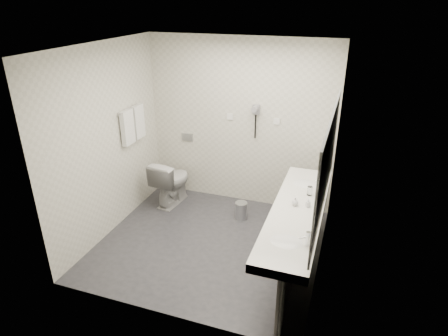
% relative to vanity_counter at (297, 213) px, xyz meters
% --- Properties ---
extents(floor, '(2.80, 2.80, 0.00)m').
position_rel_vanity_counter_xyz_m(floor, '(-1.12, 0.20, -0.80)').
color(floor, '#2C2C31').
rests_on(floor, ground).
extents(ceiling, '(2.80, 2.80, 0.00)m').
position_rel_vanity_counter_xyz_m(ceiling, '(-1.12, 0.20, 1.70)').
color(ceiling, silver).
rests_on(ceiling, wall_back).
extents(wall_back, '(2.80, 0.00, 2.80)m').
position_rel_vanity_counter_xyz_m(wall_back, '(-1.12, 1.50, 0.45)').
color(wall_back, beige).
rests_on(wall_back, floor).
extents(wall_front, '(2.80, 0.00, 2.80)m').
position_rel_vanity_counter_xyz_m(wall_front, '(-1.12, -1.10, 0.45)').
color(wall_front, beige).
rests_on(wall_front, floor).
extents(wall_left, '(0.00, 2.60, 2.60)m').
position_rel_vanity_counter_xyz_m(wall_left, '(-2.52, 0.20, 0.45)').
color(wall_left, beige).
rests_on(wall_left, floor).
extents(wall_right, '(0.00, 2.60, 2.60)m').
position_rel_vanity_counter_xyz_m(wall_right, '(0.27, 0.20, 0.45)').
color(wall_right, beige).
rests_on(wall_right, floor).
extents(vanity_counter, '(0.55, 2.20, 0.10)m').
position_rel_vanity_counter_xyz_m(vanity_counter, '(0.00, 0.00, 0.00)').
color(vanity_counter, silver).
rests_on(vanity_counter, floor).
extents(vanity_panel, '(0.03, 2.15, 0.75)m').
position_rel_vanity_counter_xyz_m(vanity_panel, '(0.02, 0.00, -0.42)').
color(vanity_panel, gray).
rests_on(vanity_panel, floor).
extents(vanity_post_near, '(0.06, 0.06, 0.75)m').
position_rel_vanity_counter_xyz_m(vanity_post_near, '(0.05, -1.04, -0.42)').
color(vanity_post_near, silver).
rests_on(vanity_post_near, floor).
extents(vanity_post_far, '(0.06, 0.06, 0.75)m').
position_rel_vanity_counter_xyz_m(vanity_post_far, '(0.05, 1.04, -0.42)').
color(vanity_post_far, silver).
rests_on(vanity_post_far, floor).
extents(mirror, '(0.02, 2.20, 1.05)m').
position_rel_vanity_counter_xyz_m(mirror, '(0.26, 0.00, 0.65)').
color(mirror, '#B2BCC6').
rests_on(mirror, wall_right).
extents(basin_near, '(0.40, 0.31, 0.05)m').
position_rel_vanity_counter_xyz_m(basin_near, '(0.00, -0.65, 0.04)').
color(basin_near, silver).
rests_on(basin_near, vanity_counter).
extents(basin_far, '(0.40, 0.31, 0.05)m').
position_rel_vanity_counter_xyz_m(basin_far, '(0.00, 0.65, 0.04)').
color(basin_far, silver).
rests_on(basin_far, vanity_counter).
extents(faucet_near, '(0.04, 0.04, 0.15)m').
position_rel_vanity_counter_xyz_m(faucet_near, '(0.19, -0.65, 0.12)').
color(faucet_near, silver).
rests_on(faucet_near, vanity_counter).
extents(faucet_far, '(0.04, 0.04, 0.15)m').
position_rel_vanity_counter_xyz_m(faucet_far, '(0.19, 0.65, 0.12)').
color(faucet_far, silver).
rests_on(faucet_far, vanity_counter).
extents(soap_bottle_a, '(0.06, 0.06, 0.10)m').
position_rel_vanity_counter_xyz_m(soap_bottle_a, '(0.10, 0.08, 0.10)').
color(soap_bottle_a, white).
rests_on(soap_bottle_a, vanity_counter).
extents(soap_bottle_b, '(0.10, 0.10, 0.10)m').
position_rel_vanity_counter_xyz_m(soap_bottle_b, '(-0.04, 0.07, 0.10)').
color(soap_bottle_b, white).
rests_on(soap_bottle_b, vanity_counter).
extents(glass_left, '(0.08, 0.08, 0.11)m').
position_rel_vanity_counter_xyz_m(glass_left, '(0.21, 0.30, 0.11)').
color(glass_left, silver).
rests_on(glass_left, vanity_counter).
extents(glass_right, '(0.08, 0.08, 0.11)m').
position_rel_vanity_counter_xyz_m(glass_right, '(0.08, 0.37, 0.10)').
color(glass_right, silver).
rests_on(glass_right, vanity_counter).
extents(toilet, '(0.49, 0.76, 0.73)m').
position_rel_vanity_counter_xyz_m(toilet, '(-2.07, 1.05, -0.44)').
color(toilet, silver).
rests_on(toilet, floor).
extents(flush_plate, '(0.18, 0.02, 0.12)m').
position_rel_vanity_counter_xyz_m(flush_plate, '(-1.98, 1.49, 0.15)').
color(flush_plate, '#B2B5BA').
rests_on(flush_plate, wall_back).
extents(pedal_bin, '(0.20, 0.20, 0.25)m').
position_rel_vanity_counter_xyz_m(pedal_bin, '(-0.91, 0.93, -0.68)').
color(pedal_bin, '#B2B5BA').
rests_on(pedal_bin, floor).
extents(bin_lid, '(0.18, 0.18, 0.02)m').
position_rel_vanity_counter_xyz_m(bin_lid, '(-0.91, 0.93, -0.55)').
color(bin_lid, '#B2B5BA').
rests_on(bin_lid, pedal_bin).
extents(towel_rail, '(0.02, 0.62, 0.02)m').
position_rel_vanity_counter_xyz_m(towel_rail, '(-2.47, 0.75, 0.75)').
color(towel_rail, silver).
rests_on(towel_rail, wall_left).
extents(towel_near, '(0.07, 0.24, 0.48)m').
position_rel_vanity_counter_xyz_m(towel_near, '(-2.46, 0.61, 0.53)').
color(towel_near, silver).
rests_on(towel_near, towel_rail).
extents(towel_far, '(0.07, 0.24, 0.48)m').
position_rel_vanity_counter_xyz_m(towel_far, '(-2.46, 0.89, 0.53)').
color(towel_far, silver).
rests_on(towel_far, towel_rail).
extents(dryer_cradle, '(0.10, 0.04, 0.14)m').
position_rel_vanity_counter_xyz_m(dryer_cradle, '(-0.88, 1.47, 0.70)').
color(dryer_cradle, gray).
rests_on(dryer_cradle, wall_back).
extents(dryer_barrel, '(0.08, 0.14, 0.08)m').
position_rel_vanity_counter_xyz_m(dryer_barrel, '(-0.88, 1.40, 0.73)').
color(dryer_barrel, gray).
rests_on(dryer_barrel, dryer_cradle).
extents(dryer_cord, '(0.02, 0.02, 0.35)m').
position_rel_vanity_counter_xyz_m(dryer_cord, '(-0.88, 1.46, 0.45)').
color(dryer_cord, black).
rests_on(dryer_cord, dryer_cradle).
extents(switch_plate_a, '(0.09, 0.02, 0.09)m').
position_rel_vanity_counter_xyz_m(switch_plate_a, '(-1.27, 1.49, 0.55)').
color(switch_plate_a, silver).
rests_on(switch_plate_a, wall_back).
extents(switch_plate_b, '(0.09, 0.02, 0.09)m').
position_rel_vanity_counter_xyz_m(switch_plate_b, '(-0.57, 1.49, 0.55)').
color(switch_plate_b, silver).
rests_on(switch_plate_b, wall_back).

